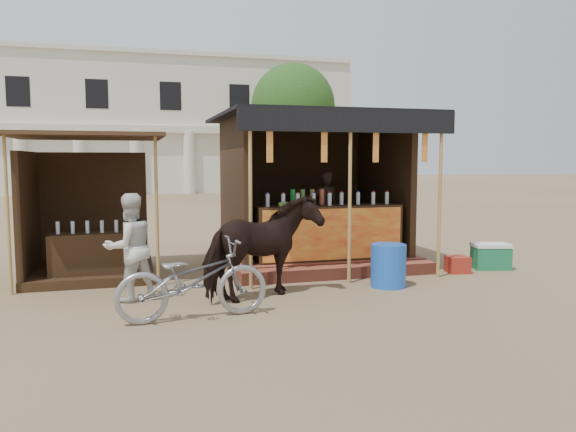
# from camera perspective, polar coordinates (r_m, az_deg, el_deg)

# --- Properties ---
(ground) EXTENTS (120.00, 120.00, 0.00)m
(ground) POSITION_cam_1_polar(r_m,az_deg,el_deg) (7.35, 3.42, -9.77)
(ground) COLOR #846B4C
(ground) RESTS_ON ground
(main_stall) EXTENTS (3.60, 3.61, 2.78)m
(main_stall) POSITION_cam_1_polar(r_m,az_deg,el_deg) (10.63, 2.70, 0.64)
(main_stall) COLOR brown
(main_stall) RESTS_ON ground
(secondary_stall) EXTENTS (2.40, 2.40, 2.38)m
(secondary_stall) POSITION_cam_1_polar(r_m,az_deg,el_deg) (10.03, -20.39, -1.01)
(secondary_stall) COLOR #341F12
(secondary_stall) RESTS_ON ground
(cow) EXTENTS (1.90, 1.44, 1.46)m
(cow) POSITION_cam_1_polar(r_m,az_deg,el_deg) (7.91, -2.60, -3.24)
(cow) COLOR black
(cow) RESTS_ON ground
(motorbike) EXTENTS (1.95, 0.87, 0.99)m
(motorbike) POSITION_cam_1_polar(r_m,az_deg,el_deg) (7.04, -9.62, -6.39)
(motorbike) COLOR #919199
(motorbike) RESTS_ON ground
(bystander) EXTENTS (0.90, 0.82, 1.51)m
(bystander) POSITION_cam_1_polar(r_m,az_deg,el_deg) (8.11, -15.79, -3.08)
(bystander) COLOR silver
(bystander) RESTS_ON ground
(blue_barrel) EXTENTS (0.69, 0.69, 0.67)m
(blue_barrel) POSITION_cam_1_polar(r_m,az_deg,el_deg) (8.86, 10.16, -4.97)
(blue_barrel) COLOR blue
(blue_barrel) RESTS_ON ground
(red_crate) EXTENTS (0.40, 0.41, 0.29)m
(red_crate) POSITION_cam_1_polar(r_m,az_deg,el_deg) (10.28, 16.84, -4.73)
(red_crate) COLOR maroon
(red_crate) RESTS_ON ground
(cooler) EXTENTS (0.73, 0.59, 0.46)m
(cooler) POSITION_cam_1_polar(r_m,az_deg,el_deg) (10.80, 19.91, -3.84)
(cooler) COLOR #197141
(cooler) RESTS_ON ground
(background_building) EXTENTS (26.00, 7.45, 8.18)m
(background_building) POSITION_cam_1_polar(r_m,az_deg,el_deg) (36.69, -15.32, 8.67)
(background_building) COLOR silver
(background_building) RESTS_ON ground
(tree) EXTENTS (4.50, 4.40, 7.00)m
(tree) POSITION_cam_1_polar(r_m,az_deg,el_deg) (30.08, 0.09, 10.81)
(tree) COLOR #382314
(tree) RESTS_ON ground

